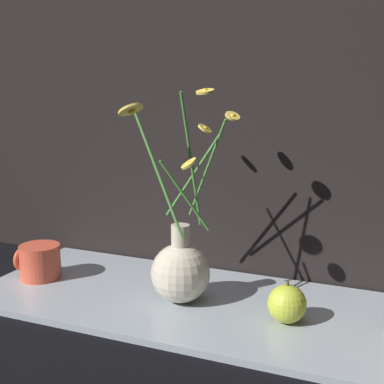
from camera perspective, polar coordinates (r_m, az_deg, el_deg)
ground_plane at (r=1.03m, az=0.38°, el=-12.08°), size 6.00×6.00×0.00m
shelf at (r=1.03m, az=0.39°, el=-11.77°), size 0.85×0.35×0.01m
backdrop_wall at (r=1.14m, az=4.33°, el=18.39°), size 1.35×0.02×1.10m
vase_with_flowers at (r=1.00m, az=-1.22°, el=-8.01°), size 0.16×0.26×0.39m
yellow_mug at (r=1.17m, az=-15.98°, el=-7.14°), size 0.09×0.08×0.07m
orange_fruit at (r=0.94m, az=10.10°, el=-11.66°), size 0.07×0.07×0.07m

